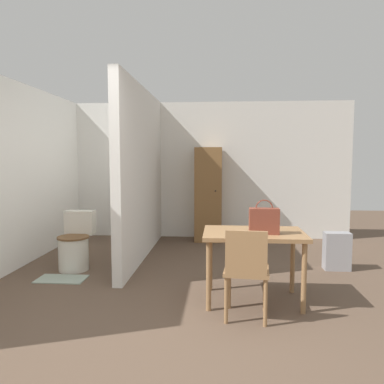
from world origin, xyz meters
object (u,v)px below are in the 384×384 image
object	(u,v)px
handbag	(264,221)
wooden_chair	(246,269)
toilet	(75,245)
space_heater	(337,251)
wooden_cabinet	(208,194)
dining_table	(254,241)

from	to	relation	value
handbag	wooden_chair	bearing A→B (deg)	-117.83
toilet	space_heater	size ratio (longest dim) A/B	1.51
wooden_chair	handbag	world-z (taller)	handbag
wooden_cabinet	space_heater	distance (m)	2.49
dining_table	wooden_cabinet	bearing A→B (deg)	101.06
dining_table	toilet	xyz separation A→B (m)	(-2.28, 0.97, -0.32)
dining_table	toilet	world-z (taller)	toilet
wooden_cabinet	space_heater	world-z (taller)	wooden_cabinet
wooden_chair	toilet	world-z (taller)	wooden_chair
dining_table	wooden_chair	xyz separation A→B (m)	(-0.10, -0.47, -0.16)
wooden_cabinet	dining_table	bearing A→B (deg)	-78.94
dining_table	wooden_cabinet	distance (m)	2.91
dining_table	toilet	bearing A→B (deg)	156.86
wooden_chair	space_heater	distance (m)	2.12
handbag	toilet	bearing A→B (deg)	155.61
wooden_chair	wooden_cabinet	bearing A→B (deg)	103.70
toilet	handbag	bearing A→B (deg)	-24.39
dining_table	space_heater	world-z (taller)	dining_table
space_heater	wooden_cabinet	bearing A→B (deg)	136.66
wooden_chair	handbag	size ratio (longest dim) A/B	2.48
dining_table	wooden_chair	world-z (taller)	wooden_chair
handbag	wooden_cabinet	bearing A→B (deg)	102.36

